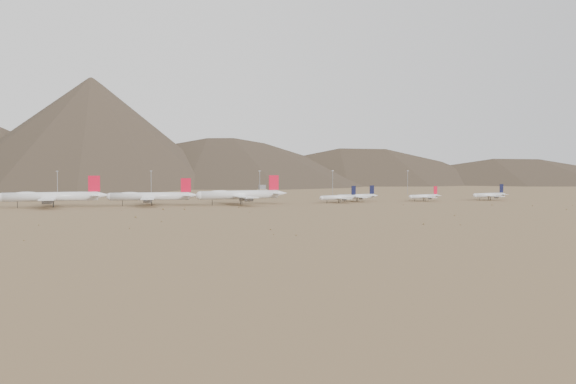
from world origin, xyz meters
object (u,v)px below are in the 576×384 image
object	(u,v)px
widebody_centre	(151,196)
narrowbody_a	(340,197)
widebody_east	(240,195)
widebody_west	(52,196)
narrowbody_b	(357,196)
control_tower	(262,192)

from	to	relation	value
widebody_centre	narrowbody_a	size ratio (longest dim) A/B	1.73
widebody_east	widebody_west	bearing A→B (deg)	166.53
widebody_west	narrowbody_a	distance (m)	216.33
widebody_centre	narrowbody_b	xyz separation A→B (m)	(168.96, 3.47, -2.68)
narrowbody_a	narrowbody_b	world-z (taller)	narrowbody_a
widebody_west	widebody_centre	distance (m)	68.32
widebody_centre	narrowbody_a	bearing A→B (deg)	1.95
narrowbody_b	narrowbody_a	bearing A→B (deg)	-158.10
widebody_centre	control_tower	world-z (taller)	widebody_centre
narrowbody_b	widebody_centre	bearing A→B (deg)	172.43
widebody_west	control_tower	xyz separation A→B (m)	(175.92, 84.84, -2.41)
narrowbody_a	control_tower	size ratio (longest dim) A/B	3.30
narrowbody_a	narrowbody_b	size ratio (longest dim) A/B	0.99
widebody_east	narrowbody_b	bearing A→B (deg)	-2.48
widebody_centre	control_tower	bearing A→B (deg)	44.30
control_tower	widebody_west	bearing A→B (deg)	-154.25
widebody_east	control_tower	xyz separation A→B (m)	(41.64, 95.10, -2.37)
narrowbody_a	control_tower	distance (m)	103.77
widebody_west	widebody_east	bearing A→B (deg)	-6.21
narrowbody_a	narrowbody_b	distance (m)	24.67
widebody_centre	narrowbody_a	distance (m)	148.04
widebody_east	narrowbody_b	xyz separation A→B (m)	(102.97, 11.97, -3.36)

